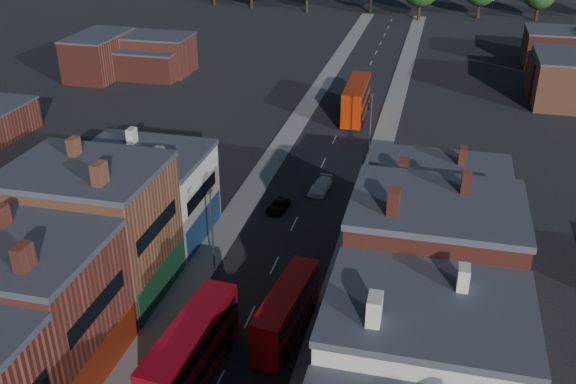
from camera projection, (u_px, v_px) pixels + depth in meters
The scene contains 10 objects.
pavement_west at pixel (261, 177), 76.73m from camera, with size 3.00×200.00×0.12m, color gray.
pavement_east at pixel (369, 189), 73.97m from camera, with size 3.00×200.00×0.12m, color gray.
lamp_post_2 at pixel (212, 225), 57.02m from camera, with size 0.25×0.70×8.12m.
lamp_post_3 at pixel (371, 120), 80.83m from camera, with size 0.25×0.70×8.12m.
bus_0 at pixel (191, 351), 45.22m from camera, with size 3.51×11.38×4.84m.
bus_1 at pixel (286, 311), 49.89m from camera, with size 3.27×9.97×4.23m.
bus_2 at pixel (356, 99), 94.00m from camera, with size 3.32×12.39×5.33m.
car_2 at pixel (278, 206), 69.17m from camera, with size 1.75×3.80×1.06m, color black.
car_3 at pixel (321, 186), 73.21m from camera, with size 1.81×4.46×1.29m, color silver.
ped_3 at pixel (322, 378), 45.18m from camera, with size 0.95×0.43×1.63m, color #58534B.
Camera 1 is at (13.19, -16.56, 32.98)m, focal length 40.00 mm.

